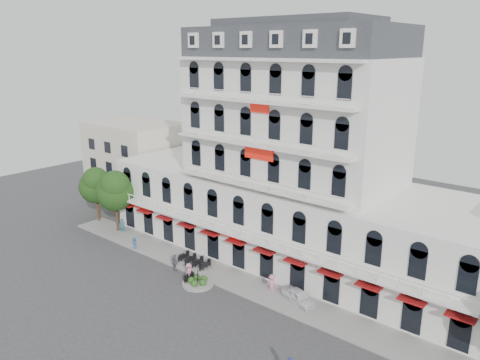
% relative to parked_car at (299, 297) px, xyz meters
% --- Properties ---
extents(ground, '(120.00, 120.00, 0.00)m').
position_rel_parked_car_xyz_m(ground, '(-6.69, -9.50, -0.65)').
color(ground, '#38383A').
rests_on(ground, ground).
extents(sidewalk, '(53.00, 4.00, 0.16)m').
position_rel_parked_car_xyz_m(sidewalk, '(-6.69, -0.50, -0.57)').
color(sidewalk, gray).
rests_on(sidewalk, ground).
extents(main_building, '(45.00, 15.00, 25.80)m').
position_rel_parked_car_xyz_m(main_building, '(-6.69, 8.50, 9.31)').
color(main_building, silver).
rests_on(main_building, ground).
extents(flank_building_west, '(14.00, 10.00, 12.00)m').
position_rel_parked_car_xyz_m(flank_building_west, '(-36.69, 10.50, 5.35)').
color(flank_building_west, beige).
rests_on(flank_building_west, ground).
extents(traffic_island, '(3.20, 3.20, 1.60)m').
position_rel_parked_car_xyz_m(traffic_island, '(-9.70, -3.50, -0.39)').
color(traffic_island, gray).
rests_on(traffic_island, ground).
extents(parked_scooter_row, '(4.40, 1.80, 1.10)m').
position_rel_parked_car_xyz_m(parked_scooter_row, '(-13.04, -0.70, -0.65)').
color(parked_scooter_row, black).
rests_on(parked_scooter_row, ground).
extents(tree_west_outer, '(4.50, 4.48, 7.76)m').
position_rel_parked_car_xyz_m(tree_west_outer, '(-32.64, 0.48, 4.70)').
color(tree_west_outer, '#382314').
rests_on(tree_west_outer, ground).
extents(tree_west_inner, '(4.76, 4.76, 8.25)m').
position_rel_parked_car_xyz_m(tree_west_inner, '(-27.64, -0.02, 5.03)').
color(tree_west_inner, '#382314').
rests_on(tree_west_inner, ground).
extents(parked_car, '(4.10, 2.58, 1.30)m').
position_rel_parked_car_xyz_m(parked_car, '(0.00, 0.00, 0.00)').
color(parked_car, white).
rests_on(parked_car, ground).
extents(rider_center, '(0.81, 1.68, 2.05)m').
position_rel_parked_car_xyz_m(rider_center, '(-10.79, -3.66, 0.42)').
color(rider_center, black).
rests_on(rider_center, ground).
extents(pedestrian_left, '(0.87, 0.67, 1.59)m').
position_rel_parked_car_xyz_m(pedestrian_left, '(-21.37, -2.20, 0.14)').
color(pedestrian_left, '#2A5780').
rests_on(pedestrian_left, ground).
extents(pedestrian_mid, '(1.18, 0.62, 1.91)m').
position_rel_parked_car_xyz_m(pedestrian_mid, '(-13.69, -2.93, 0.31)').
color(pedestrian_mid, '#5A5A62').
rests_on(pedestrian_mid, ground).
extents(pedestrian_right, '(1.37, 1.02, 1.90)m').
position_rel_parked_car_xyz_m(pedestrian_right, '(-3.09, 0.00, 0.30)').
color(pedestrian_right, pink).
rests_on(pedestrian_right, ground).
extents(pedestrian_far, '(0.84, 0.81, 1.95)m').
position_rel_parked_car_xyz_m(pedestrian_far, '(-26.69, 0.00, 0.32)').
color(pedestrian_far, '#295A7D').
rests_on(pedestrian_far, ground).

